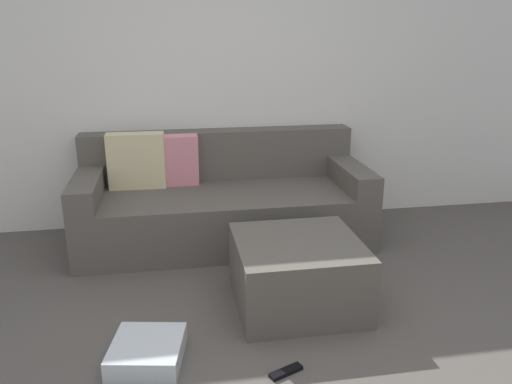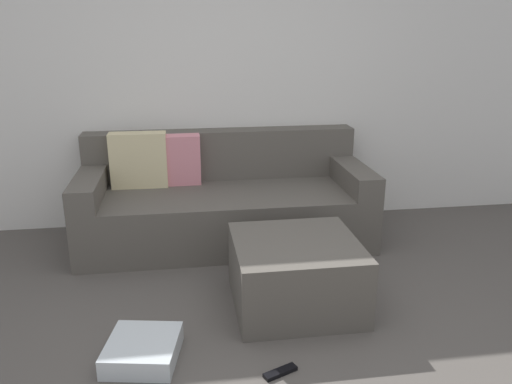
% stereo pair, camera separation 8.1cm
% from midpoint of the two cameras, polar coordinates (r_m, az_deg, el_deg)
% --- Properties ---
extents(ground_plane, '(8.09, 8.09, 0.00)m').
position_cam_midpoint_polar(ground_plane, '(2.72, 1.83, -20.49)').
color(ground_plane, '#544F49').
extents(wall_back, '(6.23, 0.10, 2.49)m').
position_cam_midpoint_polar(wall_back, '(4.52, -4.25, 12.19)').
color(wall_back, silver).
rests_on(wall_back, ground_plane).
extents(couch_sectional, '(2.30, 0.98, 0.89)m').
position_cam_midpoint_polar(couch_sectional, '(4.25, -4.50, -1.01)').
color(couch_sectional, '#59544C').
rests_on(couch_sectional, ground_plane).
extents(ottoman, '(0.77, 0.77, 0.43)m').
position_cam_midpoint_polar(ottoman, '(3.27, 3.89, -8.91)').
color(ottoman, '#59544C').
rests_on(ottoman, ground_plane).
extents(storage_bin, '(0.43, 0.45, 0.11)m').
position_cam_midpoint_polar(storage_bin, '(2.90, -12.79, -16.85)').
color(storage_bin, silver).
rests_on(storage_bin, ground_plane).
extents(remote_near_ottoman, '(0.19, 0.12, 0.02)m').
position_cam_midpoint_polar(remote_near_ottoman, '(2.78, 2.45, -19.28)').
color(remote_near_ottoman, black).
rests_on(remote_near_ottoman, ground_plane).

